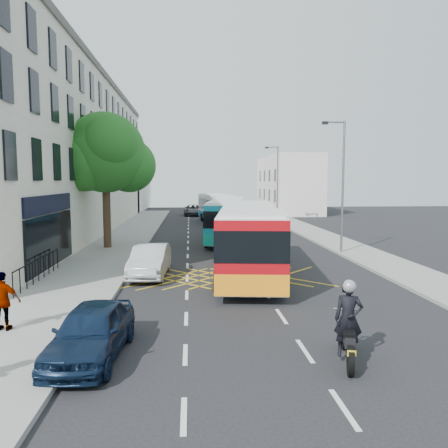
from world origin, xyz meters
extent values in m
plane|color=black|center=(0.00, 0.00, 0.00)|extent=(120.00, 120.00, 0.00)
cube|color=gray|center=(-8.50, 15.00, 0.07)|extent=(5.00, 70.00, 0.15)
cube|color=gray|center=(7.50, 15.00, 0.07)|extent=(3.00, 70.00, 0.15)
cube|color=beige|center=(-14.00, 24.50, 6.50)|extent=(8.00, 45.00, 13.00)
cube|color=#59544C|center=(-14.00, 24.50, 13.25)|extent=(8.30, 45.00, 0.50)
cube|color=black|center=(-9.95, 8.00, 3.40)|extent=(0.12, 7.00, 0.90)
cube|color=black|center=(-9.95, 8.00, 1.60)|extent=(0.12, 7.00, 2.60)
cube|color=silver|center=(-14.00, 55.00, 5.00)|extent=(8.00, 20.00, 10.00)
cube|color=silver|center=(11.00, 48.00, 4.00)|extent=(6.00, 18.00, 8.00)
cylinder|color=#382619|center=(-8.50, 15.00, 2.35)|extent=(0.50, 0.50, 4.40)
sphere|color=#1F5F1B|center=(-8.50, 15.00, 6.35)|extent=(5.20, 5.20, 5.20)
sphere|color=#1F5F1B|center=(-7.10, 15.80, 5.55)|extent=(3.60, 3.60, 3.60)
sphere|color=#1F5F1B|center=(-9.70, 14.40, 5.75)|extent=(3.80, 3.80, 3.80)
sphere|color=#1F5F1B|center=(-7.90, 13.70, 6.95)|extent=(3.40, 3.40, 3.40)
sphere|color=#1F5F1B|center=(-9.30, 16.10, 7.35)|extent=(3.20, 3.20, 3.20)
cylinder|color=slate|center=(6.30, 12.00, 4.15)|extent=(0.14, 0.14, 8.00)
cylinder|color=slate|center=(5.70, 12.00, 8.05)|extent=(1.20, 0.10, 0.10)
cube|color=black|center=(5.10, 12.00, 8.00)|extent=(0.35, 0.15, 0.18)
cylinder|color=slate|center=(6.30, 32.00, 4.15)|extent=(0.14, 0.14, 8.00)
cylinder|color=slate|center=(5.70, 32.00, 8.05)|extent=(1.20, 0.10, 0.10)
cube|color=black|center=(5.10, 32.00, 8.00)|extent=(0.35, 0.15, 0.18)
cube|color=silver|center=(-0.17, 6.96, 1.79)|extent=(4.01, 11.97, 2.83)
cube|color=silver|center=(-0.17, 6.96, 3.25)|extent=(3.77, 11.71, 0.13)
cube|color=black|center=(-0.17, 6.96, 2.19)|extent=(4.08, 12.04, 1.17)
cube|color=orange|center=(-0.17, 6.96, 0.80)|extent=(4.07, 12.02, 0.80)
cube|color=#AA0910|center=(-0.85, 1.16, 1.81)|extent=(2.70, 0.41, 2.67)
cube|color=#FF0C0C|center=(-1.93, 1.28, 1.07)|extent=(0.26, 0.09, 0.25)
cube|color=#FF0C0C|center=(0.22, 1.02, 1.07)|extent=(0.26, 0.09, 0.25)
cylinder|color=black|center=(-1.13, 10.29, 0.48)|extent=(0.41, 0.99, 0.96)
cylinder|color=black|center=(1.52, 9.98, 0.48)|extent=(0.41, 0.99, 0.96)
cylinder|color=black|center=(-1.96, 3.19, 0.48)|extent=(0.41, 0.99, 0.96)
cylinder|color=black|center=(0.69, 2.88, 0.48)|extent=(0.41, 0.99, 0.96)
cube|color=silver|center=(-0.19, 18.83, 1.68)|extent=(3.99, 11.25, 2.65)
cube|color=silver|center=(-0.19, 18.83, 3.05)|extent=(3.77, 11.00, 0.12)
cube|color=black|center=(-0.19, 18.83, 2.05)|extent=(4.06, 11.32, 1.10)
cube|color=#0C9A8C|center=(-0.19, 18.83, 0.75)|extent=(4.05, 11.30, 0.75)
cube|color=#0C829F|center=(-0.95, 13.41, 1.70)|extent=(2.53, 0.45, 2.50)
cube|color=#FF0C0C|center=(-1.94, 13.54, 1.00)|extent=(0.26, 0.09, 0.25)
cube|color=#FF0C0C|center=(0.04, 13.26, 1.00)|extent=(0.26, 0.09, 0.25)
cylinder|color=black|center=(-1.02, 21.98, 0.45)|extent=(0.40, 0.93, 0.90)
cylinder|color=black|center=(1.46, 21.63, 0.45)|extent=(0.40, 0.93, 0.90)
cylinder|color=black|center=(-1.94, 15.34, 0.45)|extent=(0.40, 0.93, 0.90)
cylinder|color=black|center=(0.53, 14.99, 0.45)|extent=(0.40, 0.93, 0.90)
cube|color=silver|center=(-0.06, 32.04, 1.64)|extent=(3.92, 11.02, 2.60)
cube|color=silver|center=(-0.06, 32.04, 2.99)|extent=(3.69, 10.78, 0.12)
cube|color=black|center=(-0.06, 32.04, 2.01)|extent=(3.98, 11.09, 1.08)
cube|color=#0C6B9C|center=(-0.06, 32.04, 0.74)|extent=(3.97, 11.08, 0.74)
cube|color=white|center=(0.68, 26.73, 1.67)|extent=(2.48, 0.44, 2.45)
cube|color=#FF0C0C|center=(-0.28, 26.59, 0.98)|extent=(0.26, 0.09, 0.25)
cube|color=#FF0C0C|center=(1.65, 26.86, 0.98)|extent=(0.26, 0.09, 0.25)
cylinder|color=black|center=(-1.68, 34.79, 0.44)|extent=(0.39, 0.91, 0.88)
cylinder|color=black|center=(0.75, 35.13, 0.44)|extent=(0.39, 0.91, 0.88)
cylinder|color=black|center=(-0.77, 28.28, 0.44)|extent=(0.39, 0.91, 0.88)
cylinder|color=black|center=(1.66, 28.62, 0.44)|extent=(0.39, 0.91, 0.88)
cylinder|color=black|center=(0.67, -4.54, 0.36)|extent=(0.32, 0.72, 0.71)
cylinder|color=black|center=(1.11, -2.94, 0.36)|extent=(0.32, 0.72, 0.71)
cube|color=black|center=(0.89, -3.74, 0.69)|extent=(0.59, 1.35, 0.24)
cube|color=black|center=(0.97, -3.47, 0.89)|extent=(0.43, 0.56, 0.22)
cube|color=black|center=(0.82, -4.01, 0.83)|extent=(0.43, 0.61, 0.11)
cylinder|color=slate|center=(1.10, -2.99, 0.78)|extent=(0.19, 0.48, 0.94)
cylinder|color=slate|center=(1.06, -3.15, 1.17)|extent=(0.66, 0.22, 0.04)
cube|color=gold|center=(0.62, -4.73, 0.61)|extent=(0.20, 0.07, 0.14)
imported|color=black|center=(0.88, -3.79, 1.13)|extent=(0.80, 0.63, 1.92)
sphere|color=#99999E|center=(0.88, -3.79, 1.95)|extent=(0.33, 0.33, 0.33)
imported|color=#0D1C35|center=(-5.60, -3.00, 0.70)|extent=(1.97, 4.21, 1.39)
imported|color=#B9BDC1|center=(-4.97, 6.63, 0.74)|extent=(1.84, 4.60, 1.49)
imported|color=#AE0708|center=(2.68, 21.19, 0.58)|extent=(2.13, 4.20, 1.17)
imported|color=#464A4E|center=(-2.61, 42.61, 0.70)|extent=(2.51, 5.13, 1.40)
imported|color=#A3A6AB|center=(2.92, 40.43, 0.61)|extent=(1.87, 3.75, 1.23)
imported|color=black|center=(4.73, 48.03, 0.65)|extent=(1.57, 3.99, 1.29)
imported|color=gray|center=(-8.55, -1.12, 1.03)|extent=(1.04, 0.47, 1.75)
camera|label=1|loc=(-3.05, -14.11, 4.57)|focal=35.00mm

